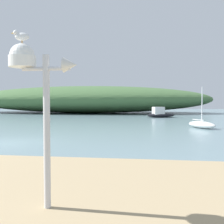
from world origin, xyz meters
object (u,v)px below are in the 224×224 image
(motorboat_outer_mooring, at_px, (160,114))
(sailboat_east_reach, at_px, (202,124))
(mast_structure, at_px, (32,74))
(seagull_on_radar, at_px, (21,36))

(motorboat_outer_mooring, bearing_deg, sailboat_east_reach, -79.27)
(mast_structure, relative_size, seagull_on_radar, 8.61)
(mast_structure, height_order, seagull_on_radar, seagull_on_radar)
(seagull_on_radar, xyz_separation_m, motorboat_outer_mooring, (4.20, 29.38, -2.81))
(seagull_on_radar, relative_size, sailboat_east_reach, 0.11)
(seagull_on_radar, bearing_deg, sailboat_east_reach, 67.85)
(seagull_on_radar, height_order, sailboat_east_reach, seagull_on_radar)
(mast_structure, distance_m, motorboat_outer_mooring, 29.72)
(sailboat_east_reach, bearing_deg, seagull_on_radar, -112.15)
(seagull_on_radar, xyz_separation_m, sailboat_east_reach, (6.66, 16.37, -3.00))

